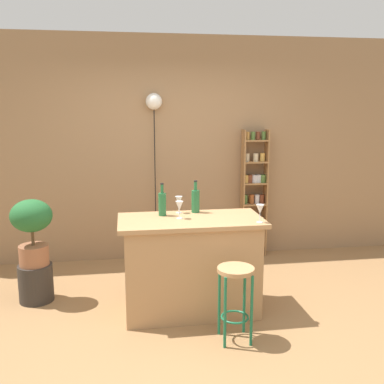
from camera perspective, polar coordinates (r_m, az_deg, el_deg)
ground at (r=4.16m, az=0.50°, el=-16.78°), size 12.00×12.00×0.00m
back_wall at (r=5.64m, az=-2.69°, el=5.50°), size 6.40×0.10×2.80m
kitchen_counter at (r=4.24m, az=-0.15°, el=-9.39°), size 1.34×0.66×0.91m
bar_stool at (r=3.74m, az=5.62°, el=-12.13°), size 0.31×0.31×0.64m
spice_shelf at (r=5.78m, az=8.01°, el=-0.29°), size 0.33×0.17×1.65m
plant_stool at (r=4.81m, az=-19.48°, el=-10.97°), size 0.34×0.34×0.38m
potted_plant at (r=4.63m, az=-19.95°, el=-4.16°), size 0.40×0.36×0.67m
bottle_olive_oil at (r=4.32m, az=0.45°, el=-1.09°), size 0.08×0.08×0.32m
bottle_soda_blue at (r=4.20m, az=-3.86°, el=-1.48°), size 0.07×0.07×0.31m
wine_glass_left at (r=3.99m, az=8.76°, el=-2.27°), size 0.07×0.07×0.16m
wine_glass_center at (r=4.30m, az=-1.72°, el=-1.19°), size 0.07×0.07×0.16m
wine_glass_right at (r=4.08m, az=-1.64°, el=-1.84°), size 0.07×0.07×0.16m
pendant_globe_light at (r=5.48m, az=-4.93°, el=11.21°), size 0.20×0.20×2.10m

